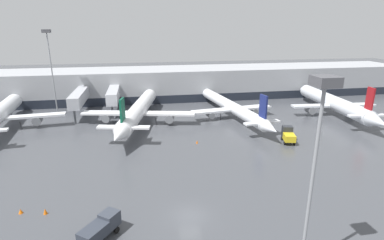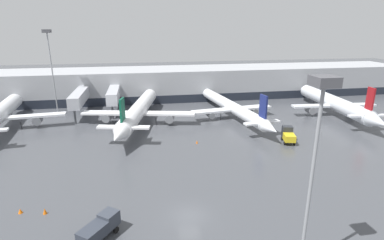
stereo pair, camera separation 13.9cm
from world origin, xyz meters
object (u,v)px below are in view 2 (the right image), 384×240
Objects in this scene: traffic_cone_3 at (45,211)px; parked_jet_0 at (138,111)px; service_truck_0 at (288,135)px; traffic_cone_1 at (197,142)px; apron_light_mast_0 at (49,49)px; service_truck_1 at (100,227)px; parked_jet_2 at (334,103)px; apron_light_mast_3 at (319,122)px; parked_jet_3 at (232,107)px; traffic_cone_0 at (20,211)px.

parked_jet_0 is at bearing 71.15° from traffic_cone_3.
traffic_cone_1 is at bearing 95.92° from service_truck_0.
service_truck_1 is at bearing -72.52° from apron_light_mast_0.
service_truck_1 is (-52.27, -37.50, -1.71)m from parked_jet_2.
apron_light_mast_3 reaches higher than traffic_cone_1.
service_truck_0 is (5.75, -17.42, -1.14)m from parked_jet_3.
parked_jet_2 is 51.24× the size of traffic_cone_3.
apron_light_mast_3 reaches higher than traffic_cone_0.
service_truck_0 reaches higher than traffic_cone_0.
parked_jet_0 is 17.98m from traffic_cone_1.
apron_light_mast_3 is (3.61, -31.68, 13.72)m from traffic_cone_1.
apron_light_mast_0 is at bearing 54.54° from service_truck_1.
traffic_cone_1 is (15.01, 24.54, -1.08)m from service_truck_1.
service_truck_0 is (-19.99, -15.40, -1.57)m from parked_jet_2.
parked_jet_0 is at bearing 30.80° from service_truck_1.
parked_jet_2 is (48.04, -1.15, -0.04)m from parked_jet_0.
traffic_cone_1 is at bearing -41.71° from apron_light_mast_0.
parked_jet_0 is at bearing 93.01° from parked_jet_2.
traffic_cone_3 is at bearing 127.08° from parked_jet_3.
apron_light_mast_3 reaches higher than service_truck_1.
traffic_cone_1 is (24.97, 18.23, -0.00)m from traffic_cone_0.
apron_light_mast_0 reaches higher than traffic_cone_1.
service_truck_0 is at bearing 22.71° from traffic_cone_3.
parked_jet_3 reaches higher than service_truck_1.
parked_jet_3 is at bearing 3.18° from service_truck_1.
traffic_cone_1 is (-11.52, -14.99, -2.36)m from parked_jet_3.
apron_light_mast_3 reaches higher than parked_jet_2.
parked_jet_0 is 1.84× the size of apron_light_mast_0.
traffic_cone_0 is at bearing 167.34° from traffic_cone_3.
parked_jet_3 reaches higher than traffic_cone_0.
service_truck_0 is 17.49m from traffic_cone_1.
service_truck_0 is at bearing -169.91° from parked_jet_3.
parked_jet_2 is at bearing 52.99° from apron_light_mast_3.
traffic_cone_1 is 34.71m from apron_light_mast_3.
parked_jet_2 is at bearing 19.18° from traffic_cone_1.
service_truck_1 reaches higher than traffic_cone_1.
traffic_cone_1 is at bearing 36.13° from traffic_cone_0.
traffic_cone_1 is at bearing 40.60° from traffic_cone_3.
parked_jet_0 is 2.15× the size of apron_light_mast_3.
service_truck_1 is (-32.29, -22.10, -0.14)m from service_truck_0.
apron_light_mast_0 is at bearing 138.29° from traffic_cone_1.
traffic_cone_0 is at bearing -143.87° from traffic_cone_1.
parked_jet_0 is 8.92× the size of service_truck_0.
parked_jet_3 is 9.03× the size of service_truck_0.
parked_jet_0 is at bearing 73.41° from service_truck_0.
apron_light_mast_3 is (25.65, -12.79, 13.64)m from traffic_cone_3.
parked_jet_0 is at bearing 84.05° from parked_jet_3.
traffic_cone_0 is at bearing 94.70° from service_truck_1.
parked_jet_2 reaches higher than traffic_cone_0.
parked_jet_3 is at bearing -17.01° from apron_light_mast_0.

